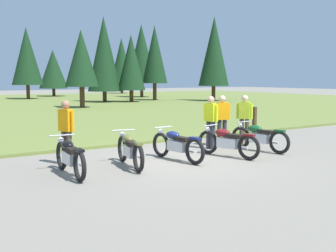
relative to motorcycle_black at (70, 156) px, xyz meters
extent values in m
plane|color=gray|center=(3.04, -0.09, -0.44)|extent=(140.00, 140.00, 0.00)
cylinder|color=#47331E|center=(20.22, 31.99, 0.46)|extent=(0.36, 0.36, 1.80)
cone|color=#143319|center=(20.22, 31.99, 4.57)|extent=(3.26, 3.26, 6.43)
cylinder|color=#47331E|center=(8.05, 19.39, 0.38)|extent=(0.36, 0.36, 1.63)
cone|color=#143319|center=(8.05, 19.39, 3.21)|extent=(2.41, 2.41, 4.04)
cylinder|color=#47331E|center=(14.66, 24.15, 0.14)|extent=(0.36, 0.36, 1.16)
cone|color=#143319|center=(14.66, 24.15, 3.19)|extent=(2.53, 2.53, 4.95)
cylinder|color=#47331E|center=(8.26, 34.72, 0.34)|extent=(0.36, 0.36, 1.55)
cone|color=#143319|center=(8.26, 34.72, 4.03)|extent=(3.12, 3.12, 5.84)
cylinder|color=#47331E|center=(12.57, 39.68, 0.08)|extent=(0.36, 0.36, 1.03)
cone|color=#143319|center=(12.57, 39.68, 2.86)|extent=(3.34, 3.34, 4.53)
cylinder|color=#47331E|center=(12.50, 25.20, 0.10)|extent=(0.36, 0.36, 1.07)
cone|color=#143319|center=(12.50, 25.20, 3.93)|extent=(2.96, 2.96, 6.60)
cylinder|color=#47331E|center=(21.96, 21.37, 0.32)|extent=(0.36, 0.36, 1.52)
cone|color=#143319|center=(21.96, 21.37, 4.28)|extent=(2.87, 2.87, 6.40)
cylinder|color=#47331E|center=(23.73, 43.77, 0.44)|extent=(0.36, 0.36, 1.75)
cone|color=#143319|center=(23.73, 43.77, 4.36)|extent=(3.17, 3.17, 6.09)
cylinder|color=#47331E|center=(17.96, 25.49, 0.43)|extent=(0.36, 0.36, 1.74)
cone|color=#143319|center=(17.96, 25.49, 4.07)|extent=(2.47, 2.47, 5.53)
torus|color=black|center=(0.04, 0.69, -0.09)|extent=(0.14, 0.70, 0.70)
torus|color=black|center=(-0.04, -0.71, -0.09)|extent=(0.14, 0.70, 0.70)
cube|color=silver|center=(0.00, -0.01, -0.04)|extent=(0.24, 0.65, 0.28)
ellipsoid|color=black|center=(0.01, 0.17, 0.24)|extent=(0.29, 0.49, 0.22)
cube|color=black|center=(-0.02, -0.23, 0.18)|extent=(0.25, 0.49, 0.10)
cube|color=black|center=(-0.04, -0.71, 0.25)|extent=(0.16, 0.33, 0.06)
cylinder|color=silver|center=(0.03, 0.59, 0.42)|extent=(0.62, 0.07, 0.03)
sphere|color=silver|center=(0.04, 0.71, 0.29)|extent=(0.14, 0.14, 0.14)
cylinder|color=silver|center=(0.12, -0.32, -0.14)|extent=(0.10, 0.55, 0.07)
torus|color=black|center=(1.74, 0.75, -0.09)|extent=(0.24, 0.71, 0.70)
torus|color=black|center=(1.45, -0.63, -0.09)|extent=(0.24, 0.71, 0.70)
cube|color=silver|center=(1.60, 0.06, -0.04)|extent=(0.32, 0.67, 0.28)
ellipsoid|color=brown|center=(1.63, 0.24, 0.24)|extent=(0.35, 0.52, 0.22)
cube|color=black|center=(1.55, -0.16, 0.18)|extent=(0.31, 0.51, 0.10)
cube|color=brown|center=(1.45, -0.63, 0.25)|extent=(0.20, 0.34, 0.06)
cylinder|color=silver|center=(1.72, 0.65, 0.42)|extent=(0.61, 0.16, 0.03)
sphere|color=silver|center=(1.74, 0.77, 0.29)|extent=(0.14, 0.14, 0.14)
cylinder|color=silver|center=(1.67, -0.26, -0.14)|extent=(0.18, 0.55, 0.07)
torus|color=black|center=(2.95, 0.74, -0.09)|extent=(0.18, 0.71, 0.70)
torus|color=black|center=(3.11, -0.66, -0.09)|extent=(0.18, 0.71, 0.70)
cube|color=silver|center=(3.03, 0.04, -0.04)|extent=(0.27, 0.66, 0.28)
ellipsoid|color=navy|center=(3.01, 0.22, 0.24)|extent=(0.31, 0.51, 0.22)
cube|color=black|center=(3.05, -0.18, 0.18)|extent=(0.27, 0.50, 0.10)
cube|color=navy|center=(3.11, -0.66, 0.25)|extent=(0.17, 0.33, 0.06)
cylinder|color=silver|center=(2.96, 0.64, 0.42)|extent=(0.62, 0.10, 0.03)
sphere|color=silver|center=(2.95, 0.76, 0.29)|extent=(0.14, 0.14, 0.14)
cylinder|color=silver|center=(3.20, -0.24, -0.14)|extent=(0.13, 0.55, 0.07)
torus|color=black|center=(4.36, 0.36, -0.09)|extent=(0.26, 0.70, 0.70)
torus|color=black|center=(4.69, -1.00, -0.09)|extent=(0.26, 0.70, 0.70)
cube|color=silver|center=(4.53, -0.32, -0.04)|extent=(0.34, 0.67, 0.28)
ellipsoid|color=maroon|center=(4.48, -0.14, 0.24)|extent=(0.36, 0.53, 0.22)
cube|color=black|center=(4.58, -0.53, 0.18)|extent=(0.33, 0.52, 0.10)
cube|color=maroon|center=(4.69, -1.00, 0.25)|extent=(0.21, 0.34, 0.06)
cylinder|color=silver|center=(4.39, 0.27, 0.42)|extent=(0.61, 0.18, 0.03)
sphere|color=silver|center=(4.36, 0.38, 0.29)|extent=(0.14, 0.14, 0.14)
cylinder|color=silver|center=(4.73, -0.58, -0.14)|extent=(0.20, 0.55, 0.07)
torus|color=black|center=(5.85, 0.55, -0.09)|extent=(0.22, 0.71, 0.70)
torus|color=black|center=(6.09, -0.83, -0.09)|extent=(0.22, 0.71, 0.70)
cube|color=silver|center=(5.97, -0.14, -0.04)|extent=(0.31, 0.67, 0.28)
ellipsoid|color=#144C23|center=(5.94, 0.04, 0.24)|extent=(0.34, 0.52, 0.22)
cube|color=black|center=(6.01, -0.36, 0.18)|extent=(0.30, 0.51, 0.10)
cube|color=#144C23|center=(6.09, -0.83, 0.25)|extent=(0.19, 0.34, 0.06)
cylinder|color=silver|center=(5.87, 0.45, 0.42)|extent=(0.62, 0.14, 0.03)
sphere|color=silver|center=(5.85, 0.57, 0.29)|extent=(0.14, 0.14, 0.14)
cylinder|color=silver|center=(6.16, -0.41, -0.14)|extent=(0.16, 0.55, 0.07)
cylinder|color=#4C4233|center=(0.30, 1.23, 0.00)|extent=(0.14, 0.14, 0.88)
cylinder|color=#4C4233|center=(0.38, 1.06, 0.00)|extent=(0.14, 0.14, 0.88)
cube|color=orange|center=(0.34, 1.15, 0.72)|extent=(0.35, 0.42, 0.56)
sphere|color=#9E7051|center=(0.34, 1.15, 1.12)|extent=(0.22, 0.22, 0.22)
cylinder|color=orange|center=(0.25, 1.36, 0.70)|extent=(0.09, 0.09, 0.52)
cylinder|color=orange|center=(0.43, 0.94, 0.70)|extent=(0.09, 0.09, 0.52)
cylinder|color=#4C4233|center=(6.40, 1.10, 0.00)|extent=(0.14, 0.14, 0.88)
cylinder|color=#4C4233|center=(6.50, 0.95, 0.00)|extent=(0.14, 0.14, 0.88)
cube|color=#C6E52D|center=(6.45, 1.02, 0.72)|extent=(0.39, 0.42, 0.56)
sphere|color=beige|center=(6.45, 1.02, 1.12)|extent=(0.22, 0.22, 0.22)
cylinder|color=#C6E52D|center=(6.32, 1.21, 0.70)|extent=(0.09, 0.09, 0.52)
cylinder|color=#C6E52D|center=(6.59, 0.84, 0.70)|extent=(0.09, 0.09, 0.52)
cylinder|color=#2D2D38|center=(4.97, 1.10, 0.00)|extent=(0.14, 0.14, 0.88)
cylinder|color=#2D2D38|center=(5.01, 0.92, 0.00)|extent=(0.14, 0.14, 0.88)
cube|color=#D8EA19|center=(4.99, 1.01, 0.72)|extent=(0.29, 0.40, 0.56)
sphere|color=tan|center=(4.99, 1.01, 1.12)|extent=(0.22, 0.22, 0.22)
cylinder|color=#D8EA19|center=(4.94, 1.23, 0.70)|extent=(0.09, 0.09, 0.52)
cylinder|color=#D8EA19|center=(5.04, 0.78, 0.70)|extent=(0.09, 0.09, 0.52)
cylinder|color=#2D2D38|center=(5.72, 1.18, 0.00)|extent=(0.14, 0.14, 0.88)
cylinder|color=#2D2D38|center=(5.55, 1.25, 0.00)|extent=(0.14, 0.14, 0.88)
cube|color=orange|center=(5.63, 1.21, 0.72)|extent=(0.42, 0.34, 0.56)
sphere|color=beige|center=(5.63, 1.21, 1.12)|extent=(0.22, 0.22, 0.22)
cylinder|color=orange|center=(5.85, 1.13, 0.70)|extent=(0.09, 0.09, 0.52)
cylinder|color=orange|center=(5.42, 1.30, 0.70)|extent=(0.09, 0.09, 0.52)
cube|color=#47331E|center=(7.87, 1.96, 0.15)|extent=(0.12, 0.12, 1.17)
camera|label=1|loc=(-3.28, -9.08, 1.79)|focal=44.30mm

